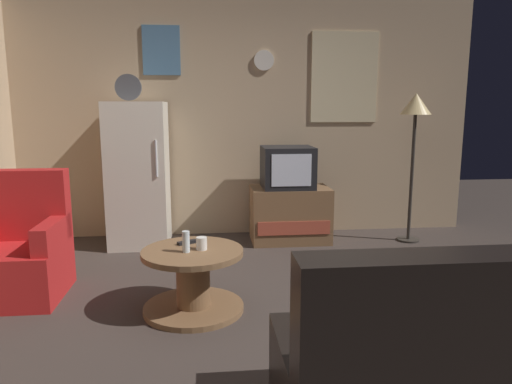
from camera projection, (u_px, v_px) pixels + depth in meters
The scene contains 12 objects.
ground_plane at pixel (273, 325), 3.19m from camera, with size 12.00×12.00×0.00m, color #3D332D.
wall_with_art at pixel (245, 113), 5.34m from camera, with size 5.20×0.12×2.75m.
fridge at pixel (138, 174), 4.94m from camera, with size 0.60×0.62×1.77m.
tv_stand at pixel (290, 214), 5.15m from camera, with size 0.84×0.53×0.59m.
crt_tv at pixel (287, 167), 5.05m from camera, with size 0.54×0.51×0.44m.
standing_lamp at pixel (415, 116), 4.96m from camera, with size 0.32×0.32×1.59m.
coffee_table at pixel (193, 280), 3.37m from camera, with size 0.72×0.72×0.46m.
wine_glass at pixel (186, 242), 3.27m from camera, with size 0.05×0.05×0.15m, color silver.
mug_ceramic_white at pixel (202, 243), 3.33m from camera, with size 0.08×0.08×0.09m, color silver.
remote_control at pixel (187, 242), 3.48m from camera, with size 0.15×0.04×0.02m, color black.
armchair at pixel (18, 253), 3.64m from camera, with size 0.68×0.68×0.96m.
couch at pixel (475, 369), 2.08m from camera, with size 1.70×0.80×0.92m.
Camera 1 is at (-0.41, -2.95, 1.45)m, focal length 33.20 mm.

